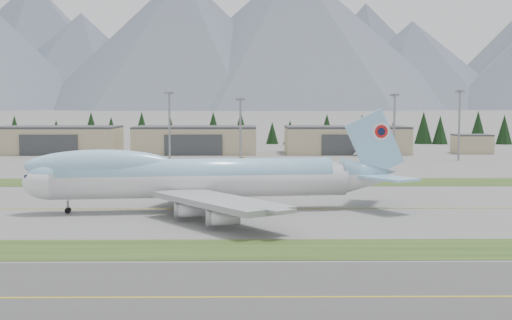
{
  "coord_description": "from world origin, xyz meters",
  "views": [
    {
      "loc": [
        6.12,
        -133.96,
        19.98
      ],
      "look_at": [
        7.65,
        15.64,
        8.0
      ],
      "focal_mm": 50.0,
      "sensor_mm": 36.0,
      "label": 1
    }
  ],
  "objects_px": {
    "hangar_left": "(58,140)",
    "hangar_center": "(196,140)",
    "hangar_right": "(346,140)",
    "service_vehicle_a": "(158,159)",
    "boeing_747_freighter": "(198,177)",
    "service_vehicle_b": "(244,161)",
    "service_vehicle_c": "(356,156)"
  },
  "relations": [
    {
      "from": "service_vehicle_b",
      "to": "hangar_center",
      "type": "bearing_deg",
      "value": 32.68
    },
    {
      "from": "hangar_left",
      "to": "service_vehicle_b",
      "type": "relative_size",
      "value": 11.51
    },
    {
      "from": "boeing_747_freighter",
      "to": "hangar_center",
      "type": "xyz_separation_m",
      "value": [
        -11.64,
        152.45,
        -0.86
      ]
    },
    {
      "from": "hangar_center",
      "to": "service_vehicle_a",
      "type": "xyz_separation_m",
      "value": [
        -11.72,
        -27.22,
        -5.39
      ]
    },
    {
      "from": "service_vehicle_b",
      "to": "service_vehicle_c",
      "type": "bearing_deg",
      "value": -56.43
    },
    {
      "from": "hangar_left",
      "to": "service_vehicle_a",
      "type": "xyz_separation_m",
      "value": [
        43.28,
        -27.22,
        -5.39
      ]
    },
    {
      "from": "boeing_747_freighter",
      "to": "service_vehicle_c",
      "type": "xyz_separation_m",
      "value": [
        50.23,
        137.29,
        -6.25
      ]
    },
    {
      "from": "hangar_center",
      "to": "service_vehicle_c",
      "type": "bearing_deg",
      "value": -13.77
    },
    {
      "from": "service_vehicle_a",
      "to": "hangar_right",
      "type": "bearing_deg",
      "value": 5.7
    },
    {
      "from": "boeing_747_freighter",
      "to": "hangar_left",
      "type": "relative_size",
      "value": 1.5
    },
    {
      "from": "service_vehicle_b",
      "to": "hangar_right",
      "type": "bearing_deg",
      "value": -41.53
    },
    {
      "from": "hangar_right",
      "to": "service_vehicle_b",
      "type": "xyz_separation_m",
      "value": [
        -40.64,
        -37.78,
        -5.39
      ]
    },
    {
      "from": "service_vehicle_b",
      "to": "boeing_747_freighter",
      "type": "bearing_deg",
      "value": -178.3
    },
    {
      "from": "service_vehicle_b",
      "to": "hangar_left",
      "type": "bearing_deg",
      "value": 68.62
    },
    {
      "from": "hangar_right",
      "to": "service_vehicle_a",
      "type": "distance_m",
      "value": 76.9
    },
    {
      "from": "service_vehicle_a",
      "to": "hangar_left",
      "type": "bearing_deg",
      "value": 132.76
    },
    {
      "from": "boeing_747_freighter",
      "to": "hangar_right",
      "type": "height_order",
      "value": "boeing_747_freighter"
    },
    {
      "from": "boeing_747_freighter",
      "to": "service_vehicle_a",
      "type": "height_order",
      "value": "boeing_747_freighter"
    },
    {
      "from": "boeing_747_freighter",
      "to": "hangar_right",
      "type": "distance_m",
      "value": 159.94
    },
    {
      "from": "hangar_center",
      "to": "service_vehicle_b",
      "type": "distance_m",
      "value": 42.8
    },
    {
      "from": "hangar_left",
      "to": "hangar_center",
      "type": "relative_size",
      "value": 1.0
    },
    {
      "from": "hangar_center",
      "to": "service_vehicle_a",
      "type": "distance_m",
      "value": 30.12
    },
    {
      "from": "hangar_left",
      "to": "service_vehicle_b",
      "type": "xyz_separation_m",
      "value": [
        74.36,
        -37.78,
        -5.39
      ]
    },
    {
      "from": "service_vehicle_b",
      "to": "service_vehicle_c",
      "type": "relative_size",
      "value": 0.89
    },
    {
      "from": "hangar_center",
      "to": "hangar_right",
      "type": "xyz_separation_m",
      "value": [
        60.0,
        0.0,
        0.0
      ]
    },
    {
      "from": "boeing_747_freighter",
      "to": "hangar_right",
      "type": "xyz_separation_m",
      "value": [
        48.36,
        152.45,
        -0.86
      ]
    },
    {
      "from": "boeing_747_freighter",
      "to": "service_vehicle_c",
      "type": "relative_size",
      "value": 15.38
    },
    {
      "from": "hangar_left",
      "to": "hangar_center",
      "type": "distance_m",
      "value": 55.0
    },
    {
      "from": "hangar_left",
      "to": "service_vehicle_c",
      "type": "relative_size",
      "value": 10.23
    },
    {
      "from": "hangar_center",
      "to": "hangar_right",
      "type": "relative_size",
      "value": 1.0
    },
    {
      "from": "hangar_center",
      "to": "service_vehicle_c",
      "type": "relative_size",
      "value": 10.23
    },
    {
      "from": "hangar_center",
      "to": "service_vehicle_b",
      "type": "height_order",
      "value": "hangar_center"
    }
  ]
}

